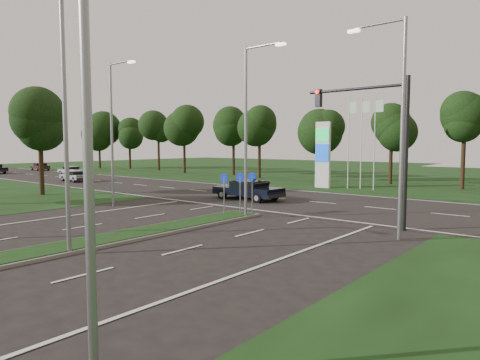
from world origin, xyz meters
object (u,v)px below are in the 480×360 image
Objects in this scene: far_car_a at (76,176)px; far_car_d at (40,166)px; far_car_b at (71,170)px; navy_sedan at (248,190)px.

far_car_d is (-23.08, 7.00, -0.00)m from far_car_a.
far_car_b is at bearing -89.21° from far_car_d.
far_car_b is at bearing 82.46° from navy_sedan.
far_car_a is at bearing 91.17° from navy_sedan.
navy_sedan reaches higher than far_car_b.
navy_sedan reaches higher than far_car_d.
navy_sedan is 1.22× the size of far_car_a.
far_car_a reaches higher than far_car_d.
far_car_a reaches higher than far_car_b.
far_car_a is 11.95m from far_car_b.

